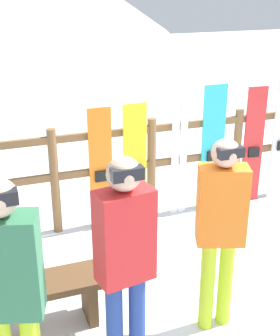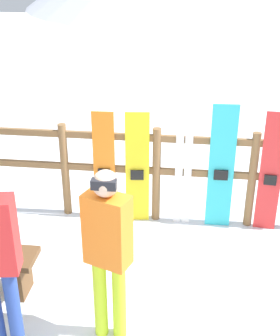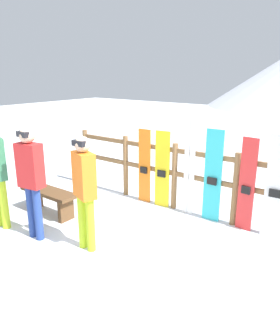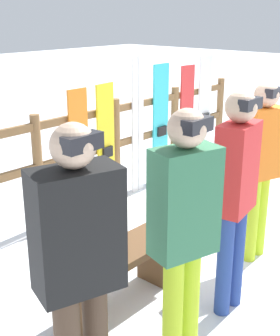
{
  "view_description": "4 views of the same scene",
  "coord_description": "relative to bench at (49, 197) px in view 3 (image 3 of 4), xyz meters",
  "views": [
    {
      "loc": [
        -1.87,
        -2.95,
        2.67
      ],
      "look_at": [
        -0.46,
        0.88,
        1.01
      ],
      "focal_mm": 50.0,
      "sensor_mm": 36.0,
      "label": 1
    },
    {
      "loc": [
        0.43,
        -3.28,
        3.15
      ],
      "look_at": [
        -0.1,
        0.93,
        1.09
      ],
      "focal_mm": 50.0,
      "sensor_mm": 36.0,
      "label": 2
    },
    {
      "loc": [
        2.89,
        -3.08,
        2.42
      ],
      "look_at": [
        -0.31,
        1.14,
        0.86
      ],
      "focal_mm": 35.0,
      "sensor_mm": 36.0,
      "label": 3
    },
    {
      "loc": [
        -3.82,
        -2.0,
        2.18
      ],
      "look_at": [
        -0.68,
        0.78,
        0.76
      ],
      "focal_mm": 50.0,
      "sensor_mm": 36.0,
      "label": 4
    }
  ],
  "objects": [
    {
      "name": "snowboard_cyan",
      "position": [
        2.35,
        1.49,
        0.45
      ],
      "size": [
        0.3,
        0.06,
        1.55
      ],
      "color": "#2DBFCC",
      "rests_on": "ground"
    },
    {
      "name": "bench",
      "position": [
        0.0,
        0.0,
        0.0
      ],
      "size": [
        1.14,
        0.36,
        0.45
      ],
      "color": "brown",
      "rests_on": "ground"
    },
    {
      "name": "ground_plane",
      "position": [
        1.59,
        -0.2,
        -0.32
      ],
      "size": [
        40.0,
        40.0,
        0.0
      ],
      "primitive_type": "plane",
      "color": "white"
    },
    {
      "name": "snowboard_white",
      "position": [
        3.35,
        1.49,
        0.46
      ],
      "size": [
        0.31,
        0.06,
        1.58
      ],
      "color": "white",
      "rests_on": "ground"
    },
    {
      "name": "fence",
      "position": [
        1.59,
        1.55,
        0.38
      ],
      "size": [
        4.64,
        0.1,
        1.21
      ],
      "color": "brown",
      "rests_on": "ground"
    },
    {
      "name": "snowboard_red",
      "position": [
        2.92,
        1.49,
        0.42
      ],
      "size": [
        0.26,
        0.07,
        1.49
      ],
      "color": "red",
      "rests_on": "ground"
    },
    {
      "name": "ski_pair_white",
      "position": [
        1.91,
        1.5,
        0.51
      ],
      "size": [
        0.19,
        0.02,
        1.68
      ],
      "color": "white",
      "rests_on": "ground"
    },
    {
      "name": "person_red",
      "position": [
        0.53,
        -0.67,
        0.68
      ],
      "size": [
        0.4,
        0.26,
        1.68
      ],
      "color": "navy",
      "rests_on": "ground"
    },
    {
      "name": "snowboard_orange",
      "position": [
        0.96,
        1.49,
        0.38
      ],
      "size": [
        0.26,
        0.06,
        1.41
      ],
      "color": "orange",
      "rests_on": "ground"
    },
    {
      "name": "person_orange",
      "position": [
        1.38,
        -0.43,
        0.64
      ],
      "size": [
        0.41,
        0.31,
        1.62
      ],
      "color": "#B7D826",
      "rests_on": "ground"
    },
    {
      "name": "snowboard_yellow",
      "position": [
        1.37,
        1.49,
        0.38
      ],
      "size": [
        0.29,
        0.08,
        1.42
      ],
      "color": "yellow",
      "rests_on": "ground"
    }
  ]
}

